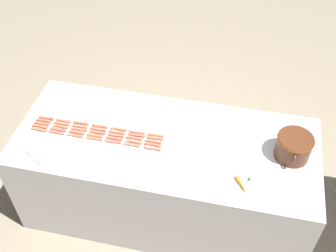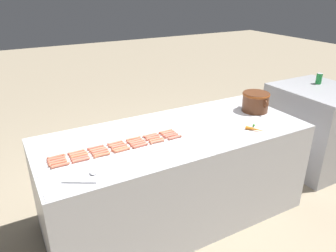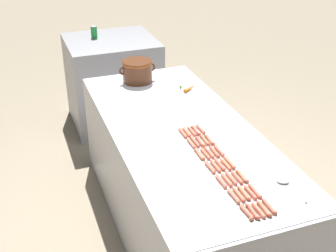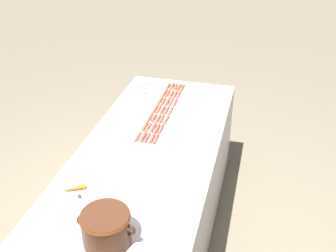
# 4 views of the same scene
# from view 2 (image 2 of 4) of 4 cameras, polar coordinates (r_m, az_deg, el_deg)

# --- Properties ---
(ground_plane) EXTENTS (20.00, 20.00, 0.00)m
(ground_plane) POSITION_cam_2_polar(r_m,az_deg,el_deg) (3.19, 1.14, -15.36)
(ground_plane) COLOR gray
(griddle_counter) EXTENTS (0.98, 2.32, 0.87)m
(griddle_counter) POSITION_cam_2_polar(r_m,az_deg,el_deg) (2.94, 1.21, -8.76)
(griddle_counter) COLOR #BCBCC1
(griddle_counter) RESTS_ON ground_plane
(back_cabinet) EXTENTS (0.93, 0.83, 0.96)m
(back_cabinet) POSITION_cam_2_polar(r_m,az_deg,el_deg) (4.15, 24.52, -0.23)
(back_cabinet) COLOR #A0A0A4
(back_cabinet) RESTS_ON ground_plane
(hot_dog_0) EXTENTS (0.03, 0.13, 0.02)m
(hot_dog_0) POSITION_cam_2_polar(r_m,az_deg,el_deg) (2.45, -19.24, -5.17)
(hot_dog_0) COLOR #CF674C
(hot_dog_0) RESTS_ON griddle_counter
(hot_dog_1) EXTENTS (0.03, 0.13, 0.02)m
(hot_dog_1) POSITION_cam_2_polar(r_m,az_deg,el_deg) (2.47, -15.97, -4.47)
(hot_dog_1) COLOR #D67156
(hot_dog_1) RESTS_ON griddle_counter
(hot_dog_2) EXTENTS (0.02, 0.13, 0.02)m
(hot_dog_2) POSITION_cam_2_polar(r_m,az_deg,el_deg) (2.51, -12.73, -3.72)
(hot_dog_2) COLOR #D76552
(hot_dog_2) RESTS_ON griddle_counter
(hot_dog_3) EXTENTS (0.03, 0.13, 0.02)m
(hot_dog_3) POSITION_cam_2_polar(r_m,az_deg,el_deg) (2.54, -9.41, -2.99)
(hot_dog_3) COLOR #D66E54
(hot_dog_3) RESTS_ON griddle_counter
(hot_dog_4) EXTENTS (0.03, 0.13, 0.02)m
(hot_dog_4) POSITION_cam_2_polar(r_m,az_deg,el_deg) (2.59, -6.17, -2.24)
(hot_dog_4) COLOR #D37051
(hot_dog_4) RESTS_ON griddle_counter
(hot_dog_5) EXTENTS (0.02, 0.13, 0.02)m
(hot_dog_5) POSITION_cam_2_polar(r_m,az_deg,el_deg) (2.64, -3.25, -1.62)
(hot_dog_5) COLOR #CC6E55
(hot_dog_5) RESTS_ON griddle_counter
(hot_dog_6) EXTENTS (0.03, 0.13, 0.02)m
(hot_dog_6) POSITION_cam_2_polar(r_m,az_deg,el_deg) (2.70, -0.41, -0.96)
(hot_dog_6) COLOR #D6694E
(hot_dog_6) RESTS_ON griddle_counter
(hot_dog_7) EXTENTS (0.03, 0.13, 0.02)m
(hot_dog_7) POSITION_cam_2_polar(r_m,az_deg,el_deg) (2.42, -19.24, -5.54)
(hot_dog_7) COLOR #CF644C
(hot_dog_7) RESTS_ON griddle_counter
(hot_dog_8) EXTENTS (0.02, 0.13, 0.02)m
(hot_dog_8) POSITION_cam_2_polar(r_m,az_deg,el_deg) (2.45, -15.73, -4.79)
(hot_dog_8) COLOR #D37154
(hot_dog_8) RESTS_ON griddle_counter
(hot_dog_9) EXTENTS (0.02, 0.13, 0.02)m
(hot_dog_9) POSITION_cam_2_polar(r_m,az_deg,el_deg) (2.48, -12.42, -4.05)
(hot_dog_9) COLOR #D77153
(hot_dog_9) RESTS_ON griddle_counter
(hot_dog_10) EXTENTS (0.02, 0.13, 0.02)m
(hot_dog_10) POSITION_cam_2_polar(r_m,az_deg,el_deg) (2.51, -9.13, -3.32)
(hot_dog_10) COLOR #CE6E4F
(hot_dog_10) RESTS_ON griddle_counter
(hot_dog_11) EXTENTS (0.03, 0.13, 0.02)m
(hot_dog_11) POSITION_cam_2_polar(r_m,az_deg,el_deg) (2.56, -5.97, -2.60)
(hot_dog_11) COLOR #D7684F
(hot_dog_11) RESTS_ON griddle_counter
(hot_dog_12) EXTENTS (0.03, 0.13, 0.02)m
(hot_dog_12) POSITION_cam_2_polar(r_m,az_deg,el_deg) (2.62, -2.84, -1.84)
(hot_dog_12) COLOR #CD664F
(hot_dog_12) RESTS_ON griddle_counter
(hot_dog_13) EXTENTS (0.03, 0.13, 0.02)m
(hot_dog_13) POSITION_cam_2_polar(r_m,az_deg,el_deg) (2.68, -0.07, -1.19)
(hot_dog_13) COLOR #D86F52
(hot_dog_13) RESTS_ON griddle_counter
(hot_dog_14) EXTENTS (0.02, 0.13, 0.02)m
(hot_dog_14) POSITION_cam_2_polar(r_m,az_deg,el_deg) (2.39, -19.11, -5.90)
(hot_dog_14) COLOR #D36F55
(hot_dog_14) RESTS_ON griddle_counter
(hot_dog_15) EXTENTS (0.03, 0.13, 0.02)m
(hot_dog_15) POSITION_cam_2_polar(r_m,az_deg,el_deg) (2.42, -15.47, -5.11)
(hot_dog_15) COLOR #D6724D
(hot_dog_15) RESTS_ON griddle_counter
(hot_dog_16) EXTENTS (0.02, 0.13, 0.02)m
(hot_dog_16) POSITION_cam_2_polar(r_m,az_deg,el_deg) (2.45, -12.07, -4.33)
(hot_dog_16) COLOR #D86B53
(hot_dog_16) RESTS_ON griddle_counter
(hot_dog_17) EXTENTS (0.02, 0.13, 0.02)m
(hot_dog_17) POSITION_cam_2_polar(r_m,az_deg,el_deg) (2.49, -8.72, -3.59)
(hot_dog_17) COLOR #D06751
(hot_dog_17) RESTS_ON griddle_counter
(hot_dog_18) EXTENTS (0.02, 0.13, 0.02)m
(hot_dog_18) POSITION_cam_2_polar(r_m,az_deg,el_deg) (2.54, -5.55, -2.85)
(hot_dog_18) COLOR #D77056
(hot_dog_18) RESTS_ON griddle_counter
(hot_dog_19) EXTENTS (0.03, 0.13, 0.02)m
(hot_dog_19) POSITION_cam_2_polar(r_m,az_deg,el_deg) (2.59, -2.68, -2.16)
(hot_dog_19) COLOR #D56851
(hot_dog_19) RESTS_ON griddle_counter
(hot_dog_20) EXTENTS (0.03, 0.13, 0.02)m
(hot_dog_20) POSITION_cam_2_polar(r_m,az_deg,el_deg) (2.65, 0.27, -1.50)
(hot_dog_20) COLOR #D16955
(hot_dog_20) RESTS_ON griddle_counter
(hot_dog_21) EXTENTS (0.03, 0.13, 0.02)m
(hot_dog_21) POSITION_cam_2_polar(r_m,az_deg,el_deg) (2.37, -19.00, -6.26)
(hot_dog_21) COLOR #CB6C4D
(hot_dog_21) RESTS_ON griddle_counter
(hot_dog_22) EXTENTS (0.02, 0.13, 0.02)m
(hot_dog_22) POSITION_cam_2_polar(r_m,az_deg,el_deg) (2.38, -15.41, -5.52)
(hot_dog_22) COLOR #D36451
(hot_dog_22) RESTS_ON griddle_counter
(hot_dog_23) EXTENTS (0.02, 0.13, 0.02)m
(hot_dog_23) POSITION_cam_2_polar(r_m,az_deg,el_deg) (2.42, -11.91, -4.72)
(hot_dog_23) COLOR #D16C52
(hot_dog_23) RESTS_ON griddle_counter
(hot_dog_24) EXTENTS (0.03, 0.13, 0.02)m
(hot_dog_24) POSITION_cam_2_polar(r_m,az_deg,el_deg) (2.46, -8.60, -3.97)
(hot_dog_24) COLOR #D7714E
(hot_dog_24) RESTS_ON griddle_counter
(hot_dog_25) EXTENTS (0.02, 0.13, 0.02)m
(hot_dog_25) POSITION_cam_2_polar(r_m,az_deg,el_deg) (2.51, -5.35, -3.18)
(hot_dog_25) COLOR #D8674F
(hot_dog_25) RESTS_ON griddle_counter
(hot_dog_26) EXTENTS (0.03, 0.13, 0.02)m
(hot_dog_26) POSITION_cam_2_polar(r_m,az_deg,el_deg) (2.56, -2.14, -2.45)
(hot_dog_26) COLOR #D46E4E
(hot_dog_26) RESTS_ON griddle_counter
(hot_dog_27) EXTENTS (0.03, 0.13, 0.02)m
(hot_dog_27) POSITION_cam_2_polar(r_m,az_deg,el_deg) (2.63, 0.62, -1.74)
(hot_dog_27) COLOR #CC634D
(hot_dog_27) RESTS_ON griddle_counter
(hot_dog_28) EXTENTS (0.03, 0.13, 0.02)m
(hot_dog_28) POSITION_cam_2_polar(r_m,az_deg,el_deg) (2.33, -18.62, -6.62)
(hot_dog_28) COLOR #D06B4F
(hot_dog_28) RESTS_ON griddle_counter
(hot_dog_29) EXTENTS (0.03, 0.13, 0.02)m
(hot_dog_29) POSITION_cam_2_polar(r_m,az_deg,el_deg) (2.36, -15.20, -5.84)
(hot_dog_29) COLOR #D76E56
(hot_dog_29) RESTS_ON griddle_counter
(hot_dog_30) EXTENTS (0.03, 0.13, 0.02)m
(hot_dog_30) POSITION_cam_2_polar(r_m,az_deg,el_deg) (2.39, -11.64, -5.04)
(hot_dog_30) COLOR #D67250
(hot_dog_30) RESTS_ON griddle_counter
(hot_dog_31) EXTENTS (0.03, 0.13, 0.02)m
(hot_dog_31) POSITION_cam_2_polar(r_m,az_deg,el_deg) (2.43, -8.20, -4.23)
(hot_dog_31) COLOR #D66E4E
(hot_dog_31) RESTS_ON griddle_counter
(hot_dog_32) EXTENTS (0.03, 0.13, 0.02)m
(hot_dog_32) POSITION_cam_2_polar(r_m,az_deg,el_deg) (2.48, -4.97, -3.48)
(hot_dog_32) COLOR #D36751
(hot_dog_32) RESTS_ON griddle_counter
(hot_dog_33) EXTENTS (0.03, 0.13, 0.02)m
(hot_dog_33) POSITION_cam_2_polar(r_m,az_deg,el_deg) (2.54, -1.92, -2.76)
(hot_dog_33) COLOR #CA7256
(hot_dog_33) RESTS_ON griddle_counter
(hot_dog_34) EXTENTS (0.03, 0.13, 0.02)m
(hot_dog_34) POSITION_cam_2_polar(r_m,az_deg,el_deg) (2.60, 1.20, -2.03)
(hot_dog_34) COLOR #CA6954
(hot_dog_34) RESTS_ON griddle_counter
(bean_pot) EXTENTS (0.33, 0.26, 0.19)m
(bean_pot) POSITION_cam_2_polar(r_m,az_deg,el_deg) (3.25, 15.29, 4.35)
(bean_pot) COLOR #562D19
(bean_pot) RESTS_ON griddle_counter
(serving_spoon) EXTENTS (0.17, 0.25, 0.02)m
(serving_spoon) POSITION_cam_2_polar(r_m,az_deg,el_deg) (2.17, -13.89, -8.54)
(serving_spoon) COLOR #B7B7BC
(serving_spoon) RESTS_ON griddle_counter
(carrot) EXTENTS (0.16, 0.12, 0.03)m
(carrot) POSITION_cam_2_polar(r_m,az_deg,el_deg) (2.84, 15.26, -0.52)
(carrot) COLOR orange
(carrot) RESTS_ON griddle_counter
(soda_can) EXTENTS (0.07, 0.07, 0.12)m
(soda_can) POSITION_cam_2_polar(r_m,az_deg,el_deg) (4.15, 25.25, 7.63)
(soda_can) COLOR #1E8C38
(soda_can) RESTS_ON back_cabinet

